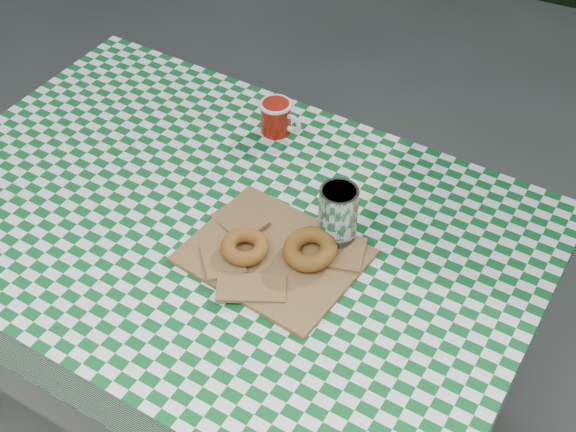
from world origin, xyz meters
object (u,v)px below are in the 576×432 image
at_px(paper_bag, 274,255).
at_px(table, 229,330).
at_px(drinking_glass, 338,217).
at_px(coffee_mug, 276,117).

bearing_deg(paper_bag, table, 162.50).
bearing_deg(table, paper_bag, -12.15).
bearing_deg(table, drinking_glass, 16.18).
xyz_separation_m(table, paper_bag, (0.15, -0.05, 0.39)).
bearing_deg(drinking_glass, paper_bag, -134.73).
xyz_separation_m(table, coffee_mug, (-0.02, 0.32, 0.42)).
height_order(paper_bag, coffee_mug, coffee_mug).
xyz_separation_m(coffee_mug, drinking_glass, (0.27, -0.27, 0.03)).
distance_m(paper_bag, coffee_mug, 0.41).
height_order(paper_bag, drinking_glass, drinking_glass).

